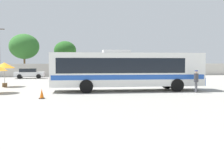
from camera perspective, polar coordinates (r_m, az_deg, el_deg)
name	(u,v)px	position (r m, az deg, el deg)	size (l,w,h in m)	color
ground_plane	(106,82)	(31.75, -1.38, -1.57)	(300.00, 300.00, 0.00)	gray
perimeter_wall	(94,70)	(44.00, -3.94, 0.99)	(80.00, 0.30, 2.09)	beige
coach_bus_white_blue	(125,69)	(21.81, 2.93, 1.18)	(12.57, 3.26, 3.36)	white
attendant_by_bus_door	(196,80)	(21.55, 17.72, -1.13)	(0.43, 0.43, 1.73)	#4C4C51
vendor_umbrella_near_gate_orange	(4,66)	(27.28, -22.22, 1.72)	(1.96, 1.96, 2.33)	gray
parked_car_leftmost_white	(29,73)	(40.06, -17.45, 0.29)	(4.23, 2.05, 1.43)	silver
parked_car_second_maroon	(68,73)	(39.28, -9.51, 0.32)	(4.18, 2.21, 1.41)	maroon
roadside_tree_left	(24,46)	(49.17, -18.43, 5.76)	(5.18, 5.18, 7.30)	brown
roadside_tree_midleft	(65,51)	(48.89, -10.09, 5.12)	(3.98, 3.98, 6.16)	brown
traffic_cone_on_apron	(42,94)	(17.81, -14.93, -4.07)	(0.36, 0.36, 0.64)	black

